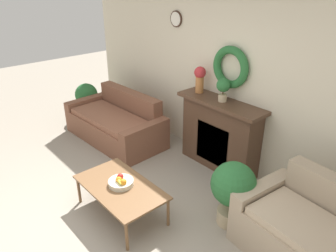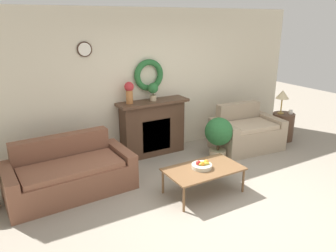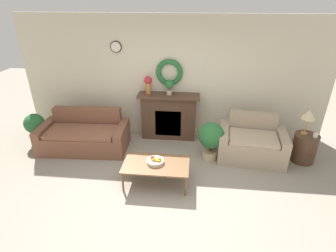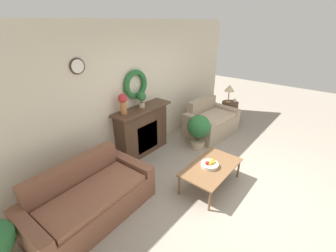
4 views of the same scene
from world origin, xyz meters
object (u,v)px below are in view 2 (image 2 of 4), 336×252
Objects in this scene: potted_plant_floor_by_loveseat at (219,134)px; loveseat_right at (246,133)px; table_lamp at (283,95)px; potted_plant_on_mantel at (153,90)px; fruit_bowl at (202,165)px; side_table_by_loveseat at (283,127)px; vase_on_mantel_left at (129,91)px; couch_left at (69,174)px; fireplace at (153,127)px; mug at (291,112)px; coffee_table at (204,170)px.

loveseat_right is at bearing 10.77° from potted_plant_floor_by_loveseat.
potted_plant_on_mantel is (-2.72, 0.65, 0.28)m from table_lamp.
side_table_by_loveseat is (2.85, 0.98, -0.15)m from fruit_bowl.
side_table_by_loveseat is 3.46m from vase_on_mantel_left.
vase_on_mantel_left reaches higher than couch_left.
loveseat_right is 2.73× the size of table_lamp.
potted_plant_on_mantel is at bearing 17.42° from couch_left.
table_lamp is at bearing 20.15° from fruit_bowl.
vase_on_mantel_left reaches higher than fireplace.
couch_left is at bearing 148.80° from fruit_bowl.
fruit_bowl is 0.60× the size of table_lamp.
mug is 3.50m from vase_on_mantel_left.
side_table_by_loveseat is at bearing -14.29° from fireplace.
couch_left is at bearing -174.30° from loveseat_right.
fireplace reaches higher than couch_left.
potted_plant_on_mantel is at bearing 87.34° from fruit_bowl.
potted_plant_on_mantel is at bearing 165.93° from side_table_by_loveseat.
loveseat_right is at bearing -179.11° from table_lamp.
fireplace reaches higher than side_table_by_loveseat.
fireplace is 1.69m from fruit_bowl.
potted_plant_floor_by_loveseat is at bearing -31.48° from vase_on_mantel_left.
vase_on_mantel_left reaches higher than side_table_by_loveseat.
loveseat_right reaches higher than fruit_bowl.
coffee_table is at bearing -76.82° from vase_on_mantel_left.
table_lamp is (2.78, 1.05, 0.62)m from coffee_table.
fireplace reaches higher than potted_plant_floor_by_loveseat.
couch_left is at bearing -159.98° from potted_plant_on_mantel.
vase_on_mantel_left reaches higher than table_lamp.
vase_on_mantel_left is at bearing 102.82° from fruit_bowl.
mug is (2.96, 0.90, 0.18)m from fruit_bowl.
mug is (0.16, -0.13, -0.36)m from table_lamp.
loveseat_right is 16.04× the size of mug.
couch_left is 1.63× the size of coffee_table.
potted_plant_on_mantel is at bearing 165.14° from loveseat_right.
vase_on_mantel_left is at bearing 148.52° from potted_plant_floor_by_loveseat.
fireplace is at bearing 87.77° from fruit_bowl.
vase_on_mantel_left is 0.49× the size of potted_plant_floor_by_loveseat.
side_table_by_loveseat is (2.84, 1.00, -0.08)m from coffee_table.
vase_on_mantel_left is 0.46m from potted_plant_on_mantel.
mug is at bearing 1.37° from potted_plant_floor_by_loveseat.
coffee_table is (1.71, -1.05, 0.08)m from couch_left.
vase_on_mantel_left reaches higher than potted_plant_on_mantel.
fruit_bowl is at bearing -92.23° from fireplace.
couch_left is 3.21× the size of side_table_by_loveseat.
fireplace is 0.73m from potted_plant_on_mantel.
fruit_bowl is at bearing -139.31° from potted_plant_floor_by_loveseat.
couch_left is at bearing -159.45° from fireplace.
potted_plant_floor_by_loveseat is (-1.86, -0.13, 0.20)m from side_table_by_loveseat.
loveseat_right is at bearing 174.40° from mug.
potted_plant_on_mantel reaches higher than potted_plant_floor_by_loveseat.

